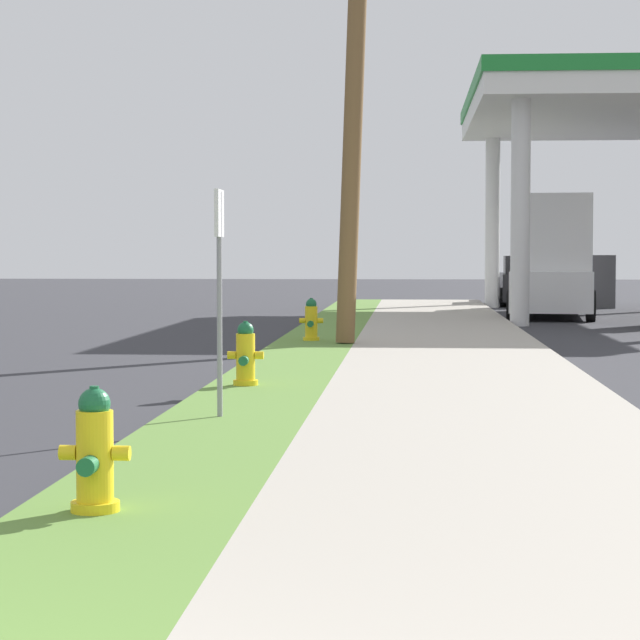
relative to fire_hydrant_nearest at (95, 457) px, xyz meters
name	(u,v)px	position (x,y,z in m)	size (l,w,h in m)	color
fire_hydrant_nearest	(95,457)	(0.00, 0.00, 0.00)	(0.42, 0.37, 0.74)	yellow
fire_hydrant_second	(245,357)	(-0.05, 7.33, 0.00)	(0.42, 0.38, 0.74)	yellow
fire_hydrant_third	(311,322)	(0.12, 15.09, 0.00)	(0.42, 0.37, 0.74)	yellow
utility_pole_midground	(355,80)	(0.90, 14.62, 4.14)	(0.93, 1.30, 8.77)	brown
street_sign_post	(219,255)	(0.08, 4.47, 1.19)	(0.05, 0.36, 2.12)	gray
car_black_by_near_pump	(529,283)	(5.64, 34.01, 0.28)	(2.10, 4.57, 1.57)	black
truck_white_at_forecourt	(550,260)	(5.49, 26.57, 1.04)	(2.69, 6.56, 3.11)	white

